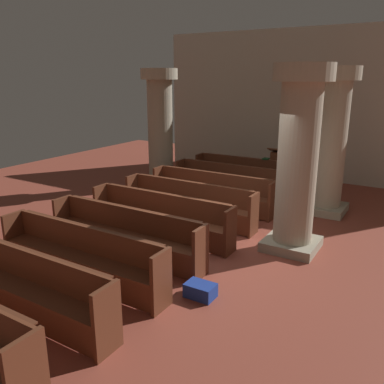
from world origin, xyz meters
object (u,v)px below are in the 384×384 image
(pew_row_0, at_px, (247,173))
(kneeler_box_blue, at_px, (200,290))
(pillar_aisle_rear, at_px, (298,158))
(pillar_aisle_side, at_px, (331,139))
(pew_row_7, at_px, (21,283))
(pew_row_1, at_px, (231,181))
(pew_row_6, at_px, (81,254))
(hymn_book, at_px, (266,159))
(pew_row_2, at_px, (212,190))
(lectern, at_px, (276,168))
(pew_row_4, at_px, (160,215))
(pew_row_3, at_px, (189,201))
(pew_row_5, at_px, (125,232))
(pillar_far_side, at_px, (160,126))

(pew_row_0, relative_size, kneeler_box_blue, 7.31)
(pillar_aisle_rear, bearing_deg, kneeler_box_blue, -104.06)
(pillar_aisle_side, relative_size, kneeler_box_blue, 7.71)
(pew_row_7, bearing_deg, pew_row_1, 90.00)
(pew_row_6, xyz_separation_m, pillar_aisle_rear, (2.42, 2.92, 1.27))
(hymn_book, bearing_deg, pillar_aisle_side, -30.52)
(pew_row_2, bearing_deg, hymn_book, 78.49)
(lectern, bearing_deg, pew_row_2, -98.91)
(pew_row_4, distance_m, pew_row_6, 2.12)
(pew_row_3, height_order, pew_row_5, same)
(hymn_book, bearing_deg, pew_row_7, -93.53)
(pew_row_5, bearing_deg, lectern, 85.57)
(pew_row_3, relative_size, pillar_far_side, 0.95)
(pew_row_0, distance_m, pew_row_1, 1.06)
(pillar_aisle_rear, bearing_deg, pew_row_2, 151.36)
(pew_row_6, distance_m, hymn_book, 6.58)
(pew_row_0, relative_size, pew_row_1, 1.00)
(pew_row_4, xyz_separation_m, pew_row_6, (0.00, -2.12, 0.00))
(pew_row_3, height_order, hymn_book, hymn_book)
(pillar_far_side, bearing_deg, pillar_aisle_side, -0.90)
(pew_row_6, bearing_deg, kneeler_box_blue, 16.78)
(pew_row_2, xyz_separation_m, pillar_aisle_side, (2.42, 1.16, 1.27))
(pew_row_3, xyz_separation_m, pillar_aisle_side, (2.42, 2.22, 1.27))
(pillar_far_side, distance_m, kneeler_box_blue, 6.68)
(pew_row_2, bearing_deg, pew_row_6, -90.00)
(pew_row_3, xyz_separation_m, pillar_aisle_rear, (2.42, -0.26, 1.27))
(pew_row_6, height_order, pillar_aisle_side, pillar_aisle_side)
(hymn_book, bearing_deg, pew_row_4, -96.06)
(pew_row_1, bearing_deg, pew_row_5, -90.00)
(pew_row_0, xyz_separation_m, kneeler_box_blue, (1.83, -5.82, -0.36))
(pew_row_5, relative_size, lectern, 2.91)
(pillar_aisle_side, bearing_deg, pew_row_3, -137.45)
(pew_row_3, height_order, pillar_aisle_rear, pillar_aisle_rear)
(pew_row_5, distance_m, lectern, 6.32)
(pillar_aisle_rear, bearing_deg, hymn_book, 118.24)
(pew_row_3, relative_size, pew_row_4, 1.00)
(pillar_aisle_side, height_order, lectern, pillar_aisle_side)
(pew_row_2, bearing_deg, kneeler_box_blue, -63.70)
(pew_row_7, xyz_separation_m, kneeler_box_blue, (1.83, 1.61, -0.36))
(pew_row_7, bearing_deg, pillar_far_side, 109.92)
(pew_row_3, relative_size, pillar_aisle_rear, 0.95)
(lectern, bearing_deg, pew_row_3, -96.67)
(pillar_far_side, bearing_deg, lectern, 33.38)
(pew_row_2, distance_m, pillar_aisle_side, 2.97)
(kneeler_box_blue, bearing_deg, pew_row_1, 111.00)
(pew_row_6, relative_size, pillar_far_side, 0.95)
(pew_row_4, distance_m, pew_row_7, 3.18)
(pillar_far_side, height_order, hymn_book, pillar_far_side)
(pew_row_0, distance_m, pillar_far_side, 2.83)
(pew_row_5, height_order, pew_row_7, same)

